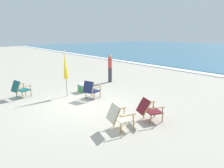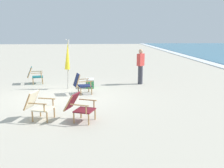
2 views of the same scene
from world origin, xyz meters
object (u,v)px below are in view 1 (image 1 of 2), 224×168
object	(u,v)px
cooler_box	(83,88)
umbrella_furled_yellow	(65,66)
beach_chair_far_center	(149,109)
beach_chair_back_left	(119,116)
beach_chair_back_right	(20,88)
beach_chair_mid_center	(91,89)
person_near_chairs	(110,68)

from	to	relation	value
cooler_box	umbrella_furled_yellow	bearing A→B (deg)	-85.81
beach_chair_far_center	cooler_box	bearing A→B (deg)	177.28
beach_chair_back_left	beach_chair_back_right	bearing A→B (deg)	-165.96
beach_chair_far_center	cooler_box	xyz separation A→B (m)	(-4.30, 0.20, -0.22)
beach_chair_back_right	beach_chair_mid_center	world-z (taller)	beach_chair_mid_center
umbrella_furled_yellow	beach_chair_back_left	bearing A→B (deg)	-6.04
person_near_chairs	beach_chair_back_right	bearing A→B (deg)	-94.15
beach_chair_back_left	umbrella_furled_yellow	bearing A→B (deg)	173.96
beach_chair_back_right	cooler_box	bearing A→B (deg)	68.30
beach_chair_back_left	beach_chair_far_center	bearing A→B (deg)	80.39
beach_chair_far_center	umbrella_furled_yellow	size ratio (longest dim) A/B	0.43
beach_chair_mid_center	person_near_chairs	world-z (taller)	person_near_chairs
beach_chair_back_left	person_near_chairs	distance (m)	6.07
umbrella_furled_yellow	person_near_chairs	bearing A→B (deg)	103.11
beach_chair_mid_center	umbrella_furled_yellow	world-z (taller)	umbrella_furled_yellow
beach_chair_back_right	person_near_chairs	distance (m)	5.01
person_near_chairs	beach_chair_mid_center	bearing A→B (deg)	-55.30
beach_chair_mid_center	person_near_chairs	xyz separation A→B (m)	(-1.84, 2.65, 0.41)
beach_chair_back_right	beach_chair_mid_center	distance (m)	3.20
beach_chair_far_center	beach_chair_back_left	xyz separation A→B (m)	(-0.19, -1.15, 0.01)
beach_chair_far_center	umbrella_furled_yellow	world-z (taller)	umbrella_furled_yellow
umbrella_furled_yellow	cooler_box	bearing A→B (deg)	94.19
beach_chair_far_center	cooler_box	distance (m)	4.31
cooler_box	beach_chair_back_right	bearing A→B (deg)	-111.70
person_near_chairs	cooler_box	world-z (taller)	person_near_chairs
beach_chair_mid_center	cooler_box	distance (m)	1.21
beach_chair_back_right	cooler_box	distance (m)	2.86
beach_chair_far_center	person_near_chairs	distance (m)	5.62
beach_chair_far_center	umbrella_furled_yellow	xyz separation A→B (m)	(-4.23, -0.72, 0.96)
beach_chair_back_right	umbrella_furled_yellow	bearing A→B (deg)	56.87
beach_chair_mid_center	beach_chair_back_left	bearing A→B (deg)	-19.31
beach_chair_back_left	beach_chair_mid_center	distance (m)	3.14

